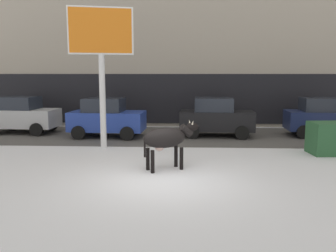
% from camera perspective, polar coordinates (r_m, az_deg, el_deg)
% --- Properties ---
extents(ground_plane, '(120.00, 120.00, 0.00)m').
position_cam_1_polar(ground_plane, '(10.14, -0.89, -8.74)').
color(ground_plane, white).
extents(road_strip, '(60.00, 5.60, 0.01)m').
position_cam_1_polar(road_strip, '(17.39, 0.73, -1.55)').
color(road_strip, '#514F4C').
rests_on(road_strip, ground).
extents(building_facade, '(44.00, 6.10, 13.00)m').
position_cam_1_polar(building_facade, '(23.51, 1.35, 16.85)').
color(building_facade, '#A39989').
rests_on(building_facade, ground).
extents(cow_black, '(1.87, 1.25, 1.54)m').
position_cam_1_polar(cow_black, '(11.07, -0.21, -2.01)').
color(cow_black, black).
rests_on(cow_black, ground).
extents(billboard, '(2.50, 0.76, 5.56)m').
position_cam_1_polar(billboard, '(14.47, -10.71, 13.46)').
color(billboard, silver).
rests_on(billboard, ground).
extents(car_silver_hatchback, '(3.59, 2.08, 1.86)m').
position_cam_1_polar(car_silver_hatchback, '(19.58, -22.40, 1.65)').
color(car_silver_hatchback, '#B7BABF').
rests_on(car_silver_hatchback, ground).
extents(car_blue_hatchback, '(3.59, 2.08, 1.86)m').
position_cam_1_polar(car_blue_hatchback, '(17.21, -9.81, 1.33)').
color(car_blue_hatchback, '#233D9E').
rests_on(car_blue_hatchback, ground).
extents(car_black_hatchback, '(3.59, 2.08, 1.86)m').
position_cam_1_polar(car_black_hatchback, '(17.30, 7.71, 1.41)').
color(car_black_hatchback, black).
rests_on(car_black_hatchback, ground).
extents(car_navy_hatchback, '(3.59, 2.08, 1.86)m').
position_cam_1_polar(car_navy_hatchback, '(18.69, 23.62, 1.30)').
color(car_navy_hatchback, '#19234C').
rests_on(car_navy_hatchback, ground).
extents(pedestrian_near_billboard, '(0.36, 0.24, 1.73)m').
position_cam_1_polar(pedestrian_near_billboard, '(22.55, -23.49, 2.26)').
color(pedestrian_near_billboard, '#282833').
rests_on(pedestrian_near_billboard, ground).
extents(dumpster, '(1.79, 1.24, 1.20)m').
position_cam_1_polar(dumpster, '(14.70, 24.99, -1.79)').
color(dumpster, '#285633').
rests_on(dumpster, ground).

